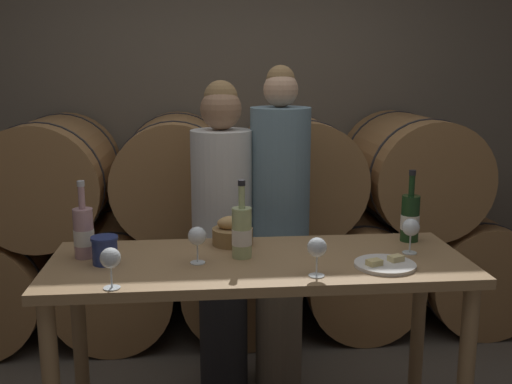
# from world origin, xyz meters

# --- Properties ---
(stone_wall_back) EXTENTS (10.00, 0.12, 3.20)m
(stone_wall_back) POSITION_xyz_m (0.00, 2.02, 1.60)
(stone_wall_back) COLOR #706656
(stone_wall_back) RESTS_ON ground_plane
(barrel_stack) EXTENTS (3.75, 0.94, 1.37)m
(barrel_stack) POSITION_xyz_m (-0.00, 1.43, 0.64)
(barrel_stack) COLOR #9E7042
(barrel_stack) RESTS_ON ground_plane
(tasting_table) EXTENTS (1.68, 0.63, 0.90)m
(tasting_table) POSITION_xyz_m (0.00, 0.00, 0.77)
(tasting_table) COLOR #99754C
(tasting_table) RESTS_ON ground_plane
(person_left) EXTENTS (0.31, 0.31, 1.60)m
(person_left) POSITION_xyz_m (-0.12, 0.63, 0.83)
(person_left) COLOR #232326
(person_left) RESTS_ON ground_plane
(person_right) EXTENTS (0.30, 0.30, 1.67)m
(person_right) POSITION_xyz_m (0.17, 0.63, 0.86)
(person_right) COLOR #756651
(person_right) RESTS_ON ground_plane
(wine_bottle_red) EXTENTS (0.08, 0.08, 0.32)m
(wine_bottle_red) POSITION_xyz_m (0.69, 0.20, 1.01)
(wine_bottle_red) COLOR #193819
(wine_bottle_red) RESTS_ON tasting_table
(wine_bottle_white) EXTENTS (0.08, 0.08, 0.32)m
(wine_bottle_white) POSITION_xyz_m (-0.07, 0.03, 1.01)
(wine_bottle_white) COLOR #ADBC7F
(wine_bottle_white) RESTS_ON tasting_table
(wine_bottle_rose) EXTENTS (0.08, 0.08, 0.32)m
(wine_bottle_rose) POSITION_xyz_m (-0.70, 0.09, 1.01)
(wine_bottle_rose) COLOR #BC8E93
(wine_bottle_rose) RESTS_ON tasting_table
(blue_crock) EXTENTS (0.11, 0.11, 0.11)m
(blue_crock) POSITION_xyz_m (-0.61, -0.00, 0.96)
(blue_crock) COLOR navy
(blue_crock) RESTS_ON tasting_table
(bread_basket) EXTENTS (0.18, 0.18, 0.13)m
(bread_basket) POSITION_xyz_m (-0.09, 0.22, 0.95)
(bread_basket) COLOR olive
(bread_basket) RESTS_ON tasting_table
(cheese_plate) EXTENTS (0.24, 0.24, 0.04)m
(cheese_plate) POSITION_xyz_m (0.48, -0.14, 0.91)
(cheese_plate) COLOR white
(cheese_plate) RESTS_ON tasting_table
(wine_glass_far_left) EXTENTS (0.07, 0.07, 0.15)m
(wine_glass_far_left) POSITION_xyz_m (-0.54, -0.27, 1.01)
(wine_glass_far_left) COLOR white
(wine_glass_far_left) RESTS_ON tasting_table
(wine_glass_left) EXTENTS (0.07, 0.07, 0.15)m
(wine_glass_left) POSITION_xyz_m (-0.25, -0.03, 1.01)
(wine_glass_left) COLOR white
(wine_glass_left) RESTS_ON tasting_table
(wine_glass_center) EXTENTS (0.07, 0.07, 0.15)m
(wine_glass_center) POSITION_xyz_m (0.19, -0.22, 1.01)
(wine_glass_center) COLOR white
(wine_glass_center) RESTS_ON tasting_table
(wine_glass_right) EXTENTS (0.07, 0.07, 0.15)m
(wine_glass_right) POSITION_xyz_m (0.63, 0.02, 1.01)
(wine_glass_right) COLOR white
(wine_glass_right) RESTS_ON tasting_table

